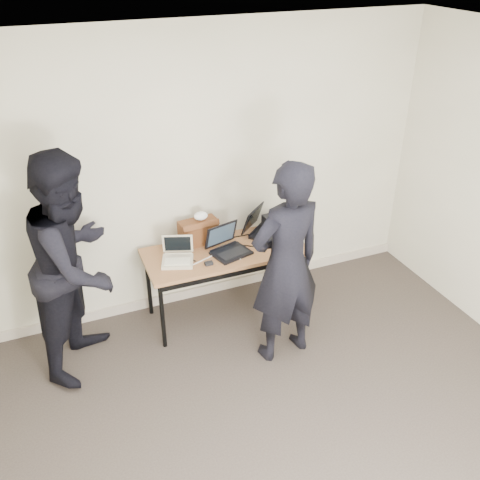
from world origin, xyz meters
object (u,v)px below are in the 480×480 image
laptop_right (262,227)px  person_observer (76,264)px  leather_satchel (199,231)px  laptop_center (228,246)px  person_typist (286,265)px  laptop_beige (178,257)px  equipment_box (278,223)px  desk (225,256)px

laptop_right → person_observer: person_observer is taller
leather_satchel → person_observer: 1.21m
laptop_center → person_typist: bearing=-84.9°
laptop_beige → equipment_box: laptop_beige is taller
laptop_center → laptop_right: size_ratio=0.85×
desk → person_typist: size_ratio=0.83×
equipment_box → person_observer: bearing=-171.1°
desk → equipment_box: size_ratio=6.02×
laptop_center → laptop_beige: bearing=163.2°
laptop_beige → laptop_right: laptop_right is taller
laptop_center → person_typist: (0.25, -0.68, 0.14)m
laptop_beige → laptop_center: (0.47, -0.01, 0.01)m
desk → person_observer: 1.37m
laptop_beige → person_observer: person_observer is taller
laptop_beige → laptop_right: bearing=31.6°
laptop_right → leather_satchel: bearing=135.7°
leather_satchel → person_typist: size_ratio=0.21×
laptop_center → equipment_box: bearing=3.9°
desk → leather_satchel: leather_satchel is taller
desk → laptop_right: bearing=23.0°
equipment_box → person_typist: bearing=-112.0°
laptop_right → person_typist: 0.92m
laptop_beige → leather_satchel: leather_satchel is taller
leather_satchel → equipment_box: bearing=-8.2°
desk → leather_satchel: bearing=129.0°
laptop_center → person_typist: person_typist is taller
equipment_box → laptop_center: bearing=-161.0°
person_typist → laptop_center: bearing=-77.7°
equipment_box → person_typist: (-0.36, -0.89, 0.12)m
laptop_right → person_observer: size_ratio=0.25×
laptop_right → person_observer: (-1.79, -0.30, 0.19)m
leather_satchel → person_observer: person_observer is taller
equipment_box → laptop_beige: bearing=-169.7°
person_observer → laptop_right: bearing=-48.2°
desk → laptop_beige: bearing=-178.5°
laptop_center → laptop_right: laptop_center is taller
laptop_beige → laptop_right: 0.94m
equipment_box → laptop_right: bearing=-178.5°
laptop_right → equipment_box: laptop_right is taller
laptop_center → laptop_right: (0.44, 0.21, -0.00)m
desk → laptop_beige: 0.47m
laptop_beige → person_observer: size_ratio=0.18×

